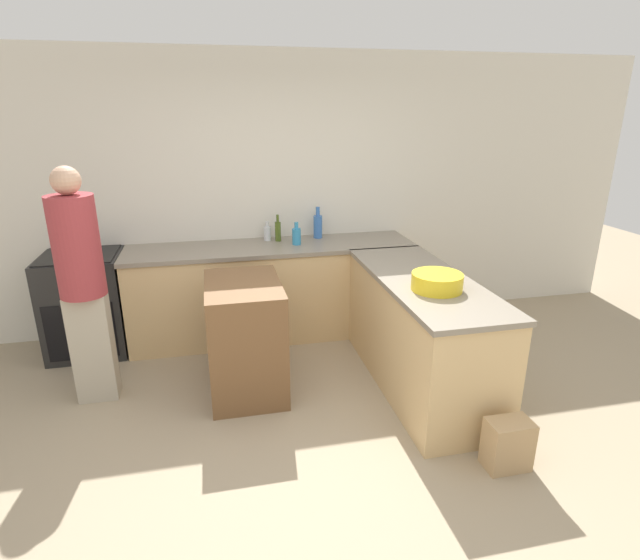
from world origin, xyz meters
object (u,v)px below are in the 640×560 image
(person_by_range, at_px, (82,279))
(olive_oil_bottle, at_px, (278,231))
(vinegar_bottle_clear, at_px, (267,233))
(dish_soap_bottle, at_px, (297,236))
(range_oven, at_px, (86,304))
(mixing_bowl, at_px, (437,282))
(water_bottle_blue, at_px, (318,226))
(paper_bag, at_px, (508,444))
(island_table, at_px, (245,337))

(person_by_range, bearing_deg, olive_oil_bottle, 33.01)
(person_by_range, bearing_deg, vinegar_bottle_clear, 35.90)
(dish_soap_bottle, bearing_deg, person_by_range, -153.75)
(range_oven, bearing_deg, vinegar_bottle_clear, 6.32)
(dish_soap_bottle, distance_m, person_by_range, 1.94)
(mixing_bowl, distance_m, water_bottle_blue, 1.76)
(vinegar_bottle_clear, relative_size, paper_bag, 0.57)
(range_oven, height_order, mixing_bowl, mixing_bowl)
(water_bottle_blue, distance_m, olive_oil_bottle, 0.41)
(olive_oil_bottle, distance_m, person_by_range, 1.89)
(dish_soap_bottle, distance_m, water_bottle_blue, 0.34)
(person_by_range, bearing_deg, mixing_bowl, -13.70)
(water_bottle_blue, bearing_deg, dish_soap_bottle, -140.13)
(range_oven, height_order, olive_oil_bottle, olive_oil_bottle)
(vinegar_bottle_clear, height_order, paper_bag, vinegar_bottle_clear)
(water_bottle_blue, bearing_deg, range_oven, -175.22)
(range_oven, bearing_deg, mixing_bowl, -28.76)
(mixing_bowl, distance_m, person_by_range, 2.58)
(dish_soap_bottle, xyz_separation_m, water_bottle_blue, (0.26, 0.21, 0.04))
(vinegar_bottle_clear, bearing_deg, water_bottle_blue, -0.45)
(island_table, xyz_separation_m, person_by_range, (-1.15, 0.11, 0.53))
(island_table, distance_m, person_by_range, 1.27)
(range_oven, height_order, dish_soap_bottle, dish_soap_bottle)
(mixing_bowl, xyz_separation_m, water_bottle_blue, (-0.51, 1.69, 0.06))
(island_table, bearing_deg, mixing_bowl, -20.16)
(island_table, height_order, water_bottle_blue, water_bottle_blue)
(dish_soap_bottle, height_order, person_by_range, person_by_range)
(vinegar_bottle_clear, bearing_deg, island_table, -105.77)
(island_table, distance_m, dish_soap_bottle, 1.27)
(island_table, bearing_deg, vinegar_bottle_clear, 74.23)
(mixing_bowl, distance_m, dish_soap_bottle, 1.66)
(olive_oil_bottle, xyz_separation_m, person_by_range, (-1.59, -1.03, -0.04))
(dish_soap_bottle, bearing_deg, paper_bag, -67.81)
(water_bottle_blue, bearing_deg, olive_oil_bottle, -174.19)
(range_oven, height_order, vinegar_bottle_clear, vinegar_bottle_clear)
(dish_soap_bottle, distance_m, olive_oil_bottle, 0.23)
(island_table, relative_size, person_by_range, 0.50)
(dish_soap_bottle, xyz_separation_m, person_by_range, (-1.74, -0.86, -0.02))
(range_oven, bearing_deg, olive_oil_bottle, 4.54)
(mixing_bowl, relative_size, paper_bag, 1.11)
(person_by_range, bearing_deg, island_table, -5.61)
(olive_oil_bottle, bearing_deg, island_table, -110.83)
(range_oven, distance_m, water_bottle_blue, 2.30)
(mixing_bowl, relative_size, person_by_range, 0.20)
(range_oven, height_order, island_table, range_oven)
(vinegar_bottle_clear, bearing_deg, mixing_bowl, -58.81)
(olive_oil_bottle, distance_m, paper_bag, 2.83)
(olive_oil_bottle, bearing_deg, person_by_range, -146.99)
(range_oven, height_order, person_by_range, person_by_range)
(mixing_bowl, relative_size, olive_oil_bottle, 1.41)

